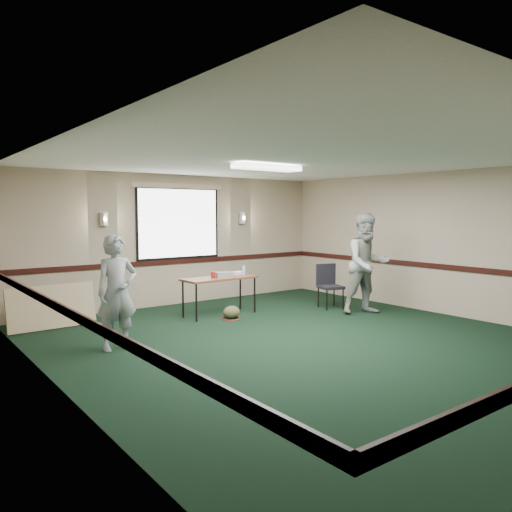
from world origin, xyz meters
TOP-DOWN VIEW (x-y plane):
  - ground at (0.00, 0.00)m, footprint 8.00×8.00m
  - room_shell at (0.00, 2.12)m, footprint 8.00×8.02m
  - folding_table at (0.05, 2.49)m, footprint 1.45×0.62m
  - projector at (0.10, 2.44)m, footprint 0.36×0.33m
  - game_console at (0.59, 2.66)m, footprint 0.24×0.20m
  - red_cup at (-0.09, 2.51)m, footprint 0.07×0.07m
  - water_bottle at (0.57, 2.45)m, footprint 0.06×0.06m
  - duffel_bag at (0.04, 2.10)m, footprint 0.40×0.35m
  - cable_coil at (0.02, 2.08)m, footprint 0.43×0.43m
  - folded_table at (-2.77, 3.26)m, footprint 1.42×0.26m
  - conference_chair at (2.21, 1.79)m, footprint 0.54×0.55m
  - person_left at (-2.39, 1.37)m, footprint 0.60×0.40m
  - person_right at (2.37, 0.93)m, footprint 1.11×0.99m

SIDE VIEW (x-z plane):
  - ground at x=0.00m, z-range 0.00..0.00m
  - cable_coil at x=0.02m, z-range 0.00..0.02m
  - duffel_bag at x=0.04m, z-range 0.00..0.23m
  - folded_table at x=-2.77m, z-range 0.00..0.73m
  - conference_chair at x=2.21m, z-range 0.08..0.96m
  - folding_table at x=0.05m, z-range 0.31..1.02m
  - game_console at x=0.59m, z-range 0.72..0.77m
  - projector at x=0.10m, z-range 0.72..0.81m
  - red_cup at x=-0.09m, z-range 0.72..0.83m
  - person_left at x=-2.39m, z-range 0.00..1.61m
  - water_bottle at x=0.57m, z-range 0.72..0.90m
  - person_right at x=2.37m, z-range 0.00..1.91m
  - room_shell at x=0.00m, z-range -2.42..5.58m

